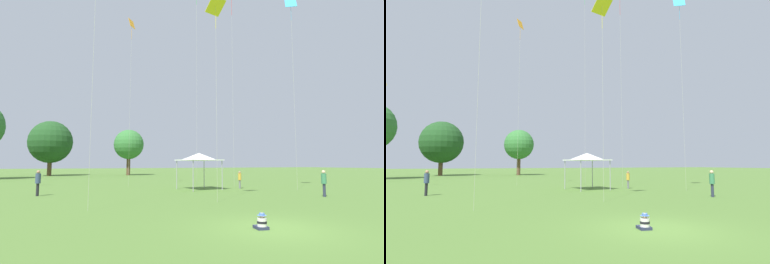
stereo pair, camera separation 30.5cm
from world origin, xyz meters
The scene contains 12 objects.
ground_plane centered at (0.00, 0.00, 0.00)m, with size 300.00×300.00×0.00m, color #4C702D.
seated_toddler centered at (-0.43, 0.09, 0.22)m, with size 0.48×0.56×0.55m.
person_standing_0 centered at (-8.14, 14.94, 1.06)m, with size 0.46×0.46×1.76m.
person_standing_1 centered at (8.13, 14.77, 0.92)m, with size 0.33×0.33×1.54m.
person_standing_2 centered at (9.60, 6.64, 1.07)m, with size 0.42×0.42×1.78m.
canopy_tent centered at (4.27, 15.19, 2.80)m, with size 3.51×3.51×3.15m.
kite_0 centered at (-0.63, 21.01, 15.74)m, with size 0.85×0.88×17.05m.
kite_2 centered at (1.66, 7.09, 11.62)m, with size 1.24×1.03×12.35m.
kite_5 centered at (11.45, 11.14, 15.72)m, with size 1.09×0.93×16.92m.
kite_6 centered at (8.83, 16.88, 18.80)m, with size 1.01×1.11×20.40m.
distant_tree_0 centered at (-8.62, 53.49, 6.29)m, with size 7.89×7.89×10.25m.
distant_tree_2 centered at (5.50, 50.68, 6.01)m, with size 5.84×5.84×8.97m.
Camera 2 is at (-6.50, -8.61, 2.20)m, focal length 28.00 mm.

